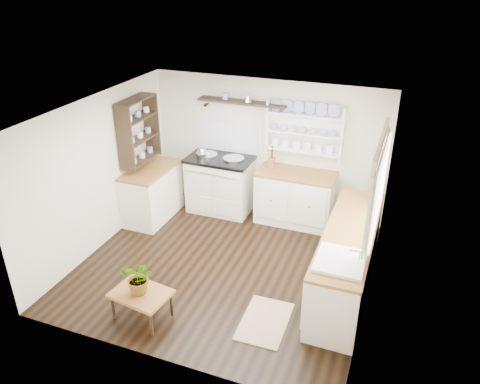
% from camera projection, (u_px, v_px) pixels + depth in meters
% --- Properties ---
extents(floor, '(4.00, 3.80, 0.01)m').
position_uv_depth(floor, '(225.00, 265.00, 6.80)').
color(floor, black).
rests_on(floor, ground).
extents(wall_back, '(4.00, 0.02, 2.30)m').
position_uv_depth(wall_back, '(267.00, 147.00, 7.88)').
color(wall_back, silver).
rests_on(wall_back, ground).
extents(wall_right, '(0.02, 3.80, 2.30)m').
position_uv_depth(wall_right, '(376.00, 221.00, 5.65)').
color(wall_right, silver).
rests_on(wall_right, ground).
extents(wall_left, '(0.02, 3.80, 2.30)m').
position_uv_depth(wall_left, '(99.00, 173.00, 6.92)').
color(wall_left, silver).
rests_on(wall_left, ground).
extents(ceiling, '(4.00, 3.80, 0.01)m').
position_uv_depth(ceiling, '(222.00, 112.00, 5.77)').
color(ceiling, white).
rests_on(ceiling, wall_back).
extents(window, '(0.08, 1.55, 1.22)m').
position_uv_depth(window, '(378.00, 185.00, 5.61)').
color(window, white).
rests_on(window, wall_right).
extents(aga_cooker, '(1.10, 0.76, 1.01)m').
position_uv_depth(aga_cooker, '(221.00, 183.00, 8.12)').
color(aga_cooker, beige).
rests_on(aga_cooker, floor).
extents(back_cabinets, '(1.27, 0.63, 0.90)m').
position_uv_depth(back_cabinets, '(295.00, 197.00, 7.74)').
color(back_cabinets, white).
rests_on(back_cabinets, floor).
extents(right_cabinets, '(0.62, 2.43, 0.90)m').
position_uv_depth(right_cabinets, '(347.00, 259.00, 6.14)').
color(right_cabinets, white).
rests_on(right_cabinets, floor).
extents(belfast_sink, '(0.55, 0.60, 0.45)m').
position_uv_depth(belfast_sink, '(339.00, 270.00, 5.36)').
color(belfast_sink, white).
rests_on(belfast_sink, right_cabinets).
extents(left_cabinets, '(0.62, 1.13, 0.90)m').
position_uv_depth(left_cabinets, '(152.00, 192.00, 7.89)').
color(left_cabinets, white).
rests_on(left_cabinets, floor).
extents(plate_rack, '(1.20, 0.22, 0.90)m').
position_uv_depth(plate_rack, '(306.00, 129.00, 7.46)').
color(plate_rack, white).
rests_on(plate_rack, wall_back).
extents(high_shelf, '(1.50, 0.29, 0.16)m').
position_uv_depth(high_shelf, '(242.00, 103.00, 7.56)').
color(high_shelf, black).
rests_on(high_shelf, wall_back).
extents(left_shelving, '(0.28, 0.80, 1.05)m').
position_uv_depth(left_shelving, '(139.00, 130.00, 7.45)').
color(left_shelving, black).
rests_on(left_shelving, wall_left).
extents(kettle, '(0.19, 0.19, 0.24)m').
position_uv_depth(kettle, '(202.00, 154.00, 7.86)').
color(kettle, silver).
rests_on(kettle, aga_cooker).
extents(utensil_crock, '(0.13, 0.13, 0.15)m').
position_uv_depth(utensil_crock, '(271.00, 162.00, 7.72)').
color(utensil_crock, '#974437').
rests_on(utensil_crock, back_cabinets).
extents(center_table, '(0.75, 0.58, 0.37)m').
position_uv_depth(center_table, '(141.00, 295.00, 5.68)').
color(center_table, brown).
rests_on(center_table, floor).
extents(potted_plant, '(0.45, 0.41, 0.43)m').
position_uv_depth(potted_plant, '(139.00, 278.00, 5.56)').
color(potted_plant, '#3F7233').
rests_on(potted_plant, center_table).
extents(floor_rug, '(0.57, 0.86, 0.02)m').
position_uv_depth(floor_rug, '(265.00, 321.00, 5.74)').
color(floor_rug, '#987158').
rests_on(floor_rug, floor).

